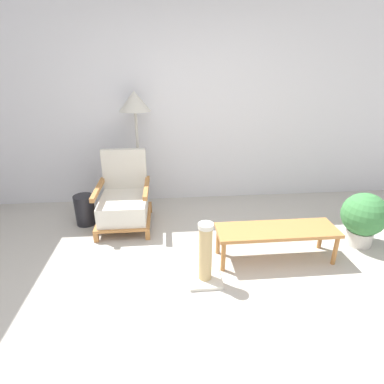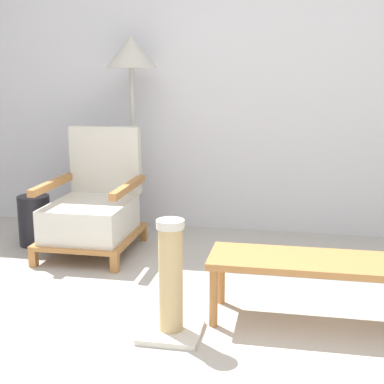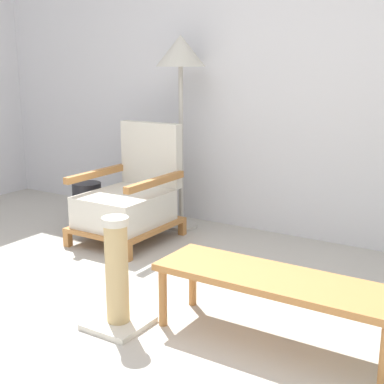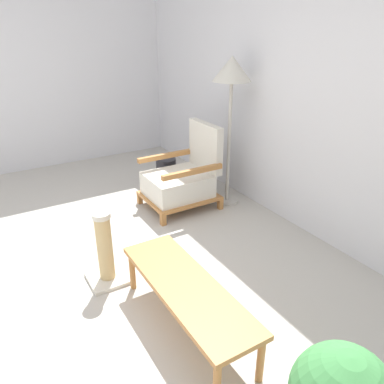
% 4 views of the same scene
% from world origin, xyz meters
% --- Properties ---
extents(ground_plane, '(14.00, 14.00, 0.00)m').
position_xyz_m(ground_plane, '(0.00, 0.00, 0.00)').
color(ground_plane, '#B7B2A8').
extents(wall_back, '(8.00, 0.06, 2.70)m').
position_xyz_m(wall_back, '(0.00, 2.43, 1.35)').
color(wall_back, silver).
rests_on(wall_back, ground_plane).
extents(armchair, '(0.62, 0.74, 0.88)m').
position_xyz_m(armchair, '(-0.86, 1.66, 0.31)').
color(armchair, '#B2753D').
rests_on(armchair, ground_plane).
extents(floor_lamp, '(0.39, 0.39, 1.55)m').
position_xyz_m(floor_lamp, '(-0.69, 2.13, 1.33)').
color(floor_lamp, '#B7B2A8').
rests_on(floor_lamp, ground_plane).
extents(coffee_table, '(1.19, 0.37, 0.35)m').
position_xyz_m(coffee_table, '(0.73, 0.79, 0.30)').
color(coffee_table, '#B2753D').
rests_on(coffee_table, ground_plane).
extents(vase, '(0.24, 0.24, 0.38)m').
position_xyz_m(vase, '(-1.35, 1.72, 0.19)').
color(vase, black).
rests_on(vase, ground_plane).
extents(scratching_post, '(0.30, 0.30, 0.59)m').
position_xyz_m(scratching_post, '(-0.02, 0.51, 0.24)').
color(scratching_post, beige).
rests_on(scratching_post, ground_plane).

